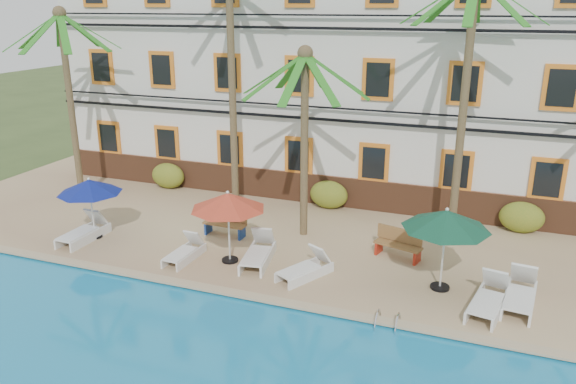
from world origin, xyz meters
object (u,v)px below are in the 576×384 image
at_px(palm_a, 68,79).
at_px(lounger_c, 258,253).
at_px(umbrella_red, 228,202).
at_px(lounger_a, 84,231).
at_px(lounger_f, 520,294).
at_px(lounger_b, 185,252).
at_px(palm_c, 305,115).
at_px(umbrella_blue, 89,187).
at_px(bench_left, 226,222).
at_px(palm_d, 466,77).
at_px(lounger_d, 306,268).
at_px(palm_b, 231,46).
at_px(bench_right, 399,243).
at_px(umbrella_green, 446,220).
at_px(lounger_e, 489,299).
at_px(pool_ladder, 387,325).

relative_size(palm_a, lounger_c, 3.53).
bearing_deg(lounger_c, umbrella_red, -163.33).
height_order(lounger_a, lounger_f, lounger_f).
height_order(umbrella_red, lounger_b, umbrella_red).
xyz_separation_m(palm_a, palm_c, (9.81, -0.45, -0.68)).
distance_m(lounger_b, lounger_f, 9.75).
relative_size(umbrella_blue, bench_left, 1.42).
distance_m(palm_d, lounger_d, 7.56).
relative_size(palm_b, lounger_b, 5.77).
bearing_deg(bench_left, umbrella_blue, -156.78).
height_order(palm_d, bench_right, palm_d).
distance_m(palm_a, bench_left, 8.66).
height_order(palm_b, palm_d, palm_b).
xyz_separation_m(umbrella_blue, lounger_f, (13.51, 0.18, -1.50)).
bearing_deg(palm_a, lounger_d, -17.67).
relative_size(umbrella_green, lounger_e, 1.14).
xyz_separation_m(lounger_b, bench_left, (0.33, 2.20, 0.21)).
xyz_separation_m(palm_c, lounger_a, (-6.77, -3.07, -3.86)).
distance_m(umbrella_red, lounger_d, 3.05).
height_order(lounger_c, bench_right, lounger_c).
relative_size(umbrella_red, lounger_f, 1.08).
bearing_deg(bench_right, palm_b, 163.25).
bearing_deg(umbrella_blue, palm_b, 49.85).
xyz_separation_m(lounger_f, pool_ladder, (-3.07, -2.20, -0.32)).
distance_m(umbrella_red, lounger_c, 1.87).
height_order(umbrella_blue, lounger_a, umbrella_blue).
bearing_deg(palm_d, palm_a, -177.80).
distance_m(palm_d, umbrella_green, 4.81).
xyz_separation_m(palm_d, bench_right, (-1.42, -1.75, -5.00)).
bearing_deg(lounger_c, palm_b, 124.03).
height_order(lounger_b, bench_right, bench_right).
relative_size(palm_d, bench_left, 5.69).
relative_size(lounger_b, bench_left, 1.13).
relative_size(palm_b, lounger_c, 4.62).
relative_size(lounger_c, lounger_f, 1.00).
distance_m(lounger_c, lounger_f, 7.51).
relative_size(palm_c, bench_right, 4.05).
distance_m(palm_b, umbrella_red, 6.14).
relative_size(umbrella_red, lounger_e, 1.08).
height_order(palm_d, umbrella_blue, palm_d).
distance_m(lounger_f, bench_right, 3.98).
relative_size(palm_c, umbrella_blue, 2.98).
height_order(umbrella_blue, lounger_c, umbrella_blue).
height_order(palm_c, umbrella_red, palm_c).
height_order(lounger_a, bench_left, lounger_a).
relative_size(umbrella_blue, bench_right, 1.36).
height_order(lounger_e, pool_ladder, lounger_e).
bearing_deg(bench_left, lounger_c, -39.87).
distance_m(palm_c, lounger_d, 5.05).
height_order(umbrella_blue, pool_ladder, umbrella_blue).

